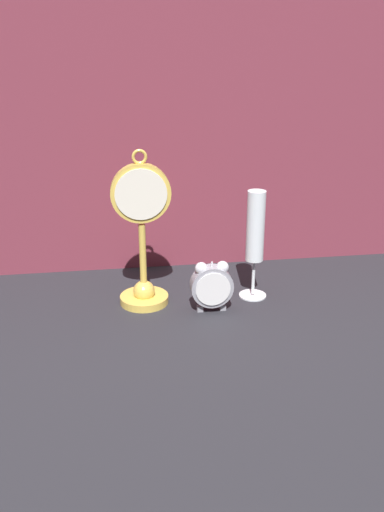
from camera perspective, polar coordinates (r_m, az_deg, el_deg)
The scene contains 5 objects.
ground_plane at distance 1.10m, azimuth 0.61°, elevation -7.26°, with size 4.00×4.00×0.00m, color #232328.
fabric_backdrop_drape at distance 1.29m, azimuth -1.65°, elevation 15.74°, with size 1.50×0.01×0.80m, color brown.
pocket_watch_on_stand at distance 1.15m, azimuth -4.98°, elevation 1.28°, with size 0.12×0.10×0.32m.
alarm_clock_twin_bell at distance 1.14m, azimuth 1.99°, elevation -2.83°, with size 0.09×0.03×0.11m.
champagne_flute at distance 1.18m, azimuth 6.34°, elevation 2.13°, with size 0.06×0.06×0.23m.
Camera 1 is at (-0.15, -0.95, 0.53)m, focal length 40.00 mm.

